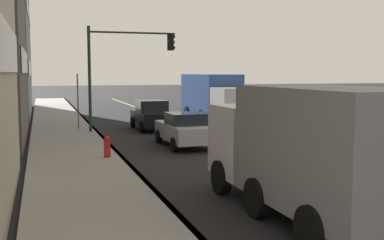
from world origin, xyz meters
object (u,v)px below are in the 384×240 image
Objects in this scene: truck_gray at (309,148)px; traffic_light_mast at (124,60)px; car_silver at (186,129)px; fire_hydrant at (107,149)px; street_sign_post at (78,98)px; truck_blue at (215,97)px; car_black at (152,115)px.

traffic_light_mast is (16.17, 1.34, 2.31)m from truck_gray.
car_silver reaches higher than fire_hydrant.
street_sign_post is at bearing 1.84° from fire_hydrant.
street_sign_post is 9.60m from fire_hydrant.
street_sign_post reaches higher than truck_blue.
car_black is 9.73m from fire_hydrant.
fire_hydrant is (8.23, 3.36, -1.12)m from truck_gray.
street_sign_post reaches higher than fire_hydrant.
truck_blue reaches higher than fire_hydrant.
truck_gray is at bearing 165.38° from truck_blue.
truck_blue is at bearing -61.54° from car_black.
street_sign_post reaches higher than car_silver.
street_sign_post is at bearing 103.43° from truck_blue.
car_black is 3.67m from traffic_light_mast.
truck_gray is at bearing 178.82° from car_black.
car_black is 6.48m from car_silver.
truck_gray is at bearing -157.80° from fire_hydrant.
fire_hydrant is (-11.60, 8.54, -1.19)m from truck_blue.
street_sign_post reaches higher than truck_gray.
car_black is 0.71× the size of traffic_light_mast.
traffic_light_mast is (5.43, 1.75, 3.15)m from car_silver.
traffic_light_mast is at bearing -123.73° from street_sign_post.
truck_blue is at bearing -14.62° from truck_gray.
car_silver is 0.73× the size of traffic_light_mast.
car_black reaches higher than car_silver.
car_silver is 0.48× the size of truck_blue.
car_silver is at bearing -149.70° from street_sign_post.
car_black is 5.55m from truck_blue.
traffic_light_mast reaches higher than street_sign_post.
truck_gray is (-17.22, 0.35, 0.77)m from car_black.
car_silver is at bearing -162.09° from traffic_light_mast.
car_silver is 6.52m from traffic_light_mast.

